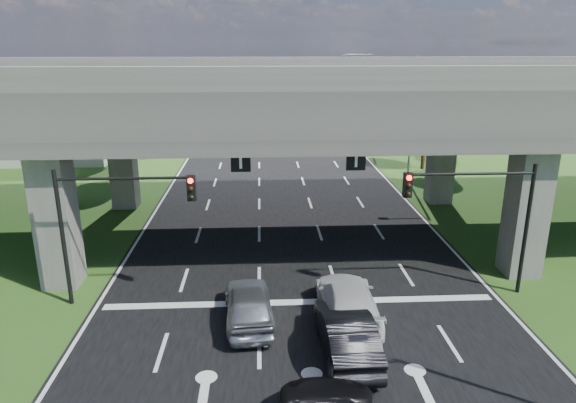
{
  "coord_description": "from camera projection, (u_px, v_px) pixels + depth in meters",
  "views": [
    {
      "loc": [
        -1.63,
        -16.61,
        10.89
      ],
      "look_at": [
        -0.32,
        7.71,
        3.35
      ],
      "focal_mm": 32.0,
      "sensor_mm": 36.0,
      "label": 1
    }
  ],
  "objects": [
    {
      "name": "ground",
      "position": [
        308.0,
        348.0,
        19.15
      ],
      "size": [
        160.0,
        160.0,
        0.0
      ],
      "primitive_type": "plane",
      "color": "#294616",
      "rests_on": "ground"
    },
    {
      "name": "streetlight_beyond",
      "position": [
        367.0,
        91.0,
        56.09
      ],
      "size": [
        3.38,
        0.25,
        10.0
      ],
      "color": "gray",
      "rests_on": "ground"
    },
    {
      "name": "warehouse",
      "position": [
        14.0,
        137.0,
        50.6
      ],
      "size": [
        20.0,
        10.0,
        4.0
      ],
      "primitive_type": "cube",
      "color": "#9E9E99",
      "rests_on": "ground"
    },
    {
      "name": "road",
      "position": [
        291.0,
        246.0,
        28.68
      ],
      "size": [
        18.0,
        120.0,
        0.03
      ],
      "primitive_type": "cube",
      "color": "black",
      "rests_on": "ground"
    },
    {
      "name": "car_white",
      "position": [
        348.0,
        301.0,
        20.83
      ],
      "size": [
        2.42,
        5.68,
        1.63
      ],
      "primitive_type": "imported",
      "rotation": [
        0.0,
        0.0,
        3.12
      ],
      "color": "silver",
      "rests_on": "road"
    },
    {
      "name": "signal_right",
      "position": [
        481.0,
        206.0,
        22.07
      ],
      "size": [
        5.76,
        0.54,
        6.0
      ],
      "color": "black",
      "rests_on": "ground"
    },
    {
      "name": "car_dark",
      "position": [
        346.0,
        333.0,
        18.51
      ],
      "size": [
        1.89,
        5.08,
        1.66
      ],
      "primitive_type": "imported",
      "rotation": [
        0.0,
        0.0,
        3.17
      ],
      "color": "black",
      "rests_on": "road"
    },
    {
      "name": "car_silver",
      "position": [
        249.0,
        304.0,
        20.67
      ],
      "size": [
        2.25,
        4.89,
        1.62
      ],
      "primitive_type": "imported",
      "rotation": [
        0.0,
        0.0,
        3.21
      ],
      "color": "#AAADB2",
      "rests_on": "road"
    },
    {
      "name": "tree_right_far",
      "position": [
        376.0,
        97.0,
        60.31
      ],
      "size": [
        4.5,
        4.5,
        7.8
      ],
      "color": "black",
      "rests_on": "ground"
    },
    {
      "name": "tree_right_near",
      "position": [
        427.0,
        119.0,
        45.2
      ],
      "size": [
        4.2,
        4.2,
        7.28
      ],
      "color": "black",
      "rests_on": "ground"
    },
    {
      "name": "tree_left_far",
      "position": [
        158.0,
        97.0,
        57.02
      ],
      "size": [
        4.8,
        4.8,
        8.32
      ],
      "color": "black",
      "rests_on": "ground"
    },
    {
      "name": "streetlight_far",
      "position": [
        407.0,
        109.0,
        40.83
      ],
      "size": [
        3.38,
        0.25,
        10.0
      ],
      "color": "gray",
      "rests_on": "ground"
    },
    {
      "name": "tree_left_mid",
      "position": [
        101.0,
        116.0,
        49.47
      ],
      "size": [
        3.91,
        3.9,
        6.76
      ],
      "color": "black",
      "rests_on": "ground"
    },
    {
      "name": "signal_left",
      "position": [
        112.0,
        212.0,
        21.27
      ],
      "size": [
        5.76,
        0.54,
        6.0
      ],
      "color": "black",
      "rests_on": "ground"
    },
    {
      "name": "tree_right_mid",
      "position": [
        431.0,
        111.0,
        53.08
      ],
      "size": [
        3.91,
        3.9,
        6.76
      ],
      "color": "black",
      "rests_on": "ground"
    },
    {
      "name": "tree_left_near",
      "position": [
        109.0,
        121.0,
        41.81
      ],
      "size": [
        4.5,
        4.5,
        7.8
      ],
      "color": "black",
      "rests_on": "ground"
    },
    {
      "name": "overpass",
      "position": [
        290.0,
        99.0,
        28.25
      ],
      "size": [
        80.0,
        15.0,
        10.0
      ],
      "color": "#353330",
      "rests_on": "ground"
    }
  ]
}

